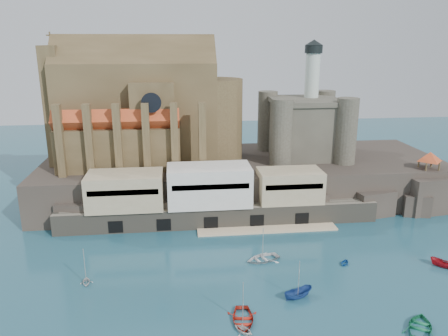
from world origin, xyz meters
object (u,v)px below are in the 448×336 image
object	(u,v)px
boat_2	(298,298)
pavilion	(430,158)
castle_keep	(305,125)
boat_0	(243,321)
church	(146,112)
boat_1	(243,332)

from	to	relation	value
boat_2	pavilion	bearing A→B (deg)	-69.60
castle_keep	boat_0	xyz separation A→B (m)	(-24.19, -53.95, -18.31)
boat_0	boat_2	xyz separation A→B (m)	(9.58, 5.04, 0.00)
boat_2	castle_keep	bearing A→B (deg)	-36.08
pavilion	boat_2	world-z (taller)	pavilion
castle_keep	pavilion	world-z (taller)	castle_keep
church	boat_2	distance (m)	60.12
pavilion	boat_0	bearing A→B (deg)	-142.20
church	boat_0	bearing A→B (deg)	-73.69
castle_keep	pavilion	xyz separation A→B (m)	(25.92, -15.08, -5.59)
pavilion	castle_keep	bearing A→B (deg)	149.82
church	boat_2	xyz separation A→B (m)	(25.59, -49.69, -22.13)
pavilion	boat_1	distance (m)	66.45
church	castle_keep	distance (m)	40.39
boat_0	boat_2	size ratio (longest dim) A/B	1.29
church	castle_keep	xyz separation A→B (m)	(40.21, -0.78, -3.81)
castle_keep	boat_2	xyz separation A→B (m)	(-14.61, -48.92, -18.31)
castle_keep	boat_0	distance (m)	61.90
boat_0	boat_1	bearing A→B (deg)	-92.04
pavilion	church	bearing A→B (deg)	166.52
church	boat_1	bearing A→B (deg)	-74.66
castle_keep	boat_1	bearing A→B (deg)	-113.49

